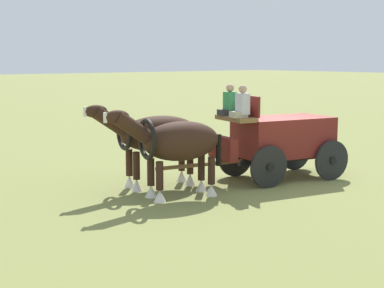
% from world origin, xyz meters
% --- Properties ---
extents(ground_plane, '(220.00, 220.00, 0.00)m').
position_xyz_m(ground_plane, '(0.00, 0.00, 0.00)').
color(ground_plane, olive).
extents(show_wagon, '(5.61, 2.37, 2.69)m').
position_xyz_m(show_wagon, '(0.16, -0.03, 1.18)').
color(show_wagon, maroon).
rests_on(show_wagon, ground).
extents(draft_horse_near, '(3.02, 1.35, 2.21)m').
position_xyz_m(draft_horse_near, '(3.71, -0.10, 1.34)').
color(draft_horse_near, '#331E14').
rests_on(draft_horse_near, ground).
extents(draft_horse_off, '(3.21, 1.36, 2.23)m').
position_xyz_m(draft_horse_off, '(3.45, -1.37, 1.37)').
color(draft_horse_off, '#331E14').
rests_on(draft_horse_off, ground).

